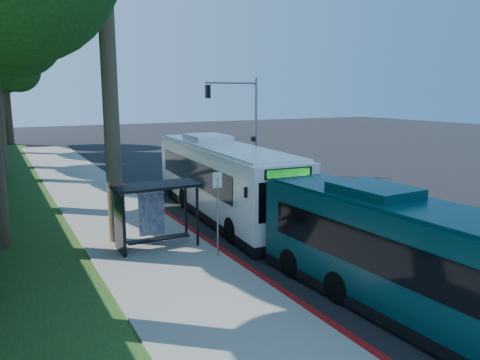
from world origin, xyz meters
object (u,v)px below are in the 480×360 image
bus_shelter (149,204)px  white_bus (222,178)px  pickup (218,174)px  teal_bus (421,262)px

bus_shelter → white_bus: 5.72m
pickup → bus_shelter: bearing=-138.4°
bus_shelter → white_bus: size_ratio=0.25×
bus_shelter → pickup: bus_shelter is taller
teal_bus → pickup: bearing=78.4°
bus_shelter → pickup: size_ratio=0.58×
white_bus → teal_bus: (-0.17, -12.19, -0.21)m
white_bus → pickup: white_bus is taller
bus_shelter → white_bus: white_bus is taller
teal_bus → white_bus: bearing=86.9°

